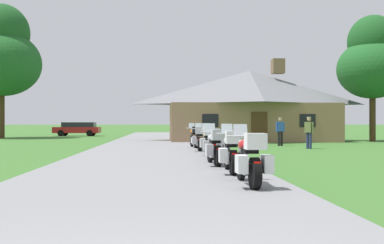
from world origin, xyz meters
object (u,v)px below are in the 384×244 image
(parked_red_suv_far_left, at_px, (78,128))
(motorcycle_orange_farthest_in_row, at_px, (194,137))
(motorcycle_green_sixth_in_row, at_px, (199,139))
(bystander_olive_shirt_beside_signpost, at_px, (309,131))
(tree_left_far, at_px, (2,54))
(motorcycle_orange_fifth_in_row, at_px, (208,141))
(motorcycle_silver_second_in_row, at_px, (231,152))
(motorcycle_silver_third_in_row, at_px, (215,148))
(bystander_blue_shirt_near_lodge, at_px, (280,130))
(motorcycle_red_nearest_to_camera, at_px, (250,160))
(tree_right_of_lodge, at_px, (372,61))
(motorcycle_white_fourth_in_row, at_px, (213,144))

(parked_red_suv_far_left, bearing_deg, motorcycle_orange_farthest_in_row, -153.92)
(motorcycle_green_sixth_in_row, bearing_deg, bystander_olive_shirt_beside_signpost, 21.21)
(motorcycle_green_sixth_in_row, distance_m, motorcycle_orange_farthest_in_row, 2.63)
(bystander_olive_shirt_beside_signpost, height_order, tree_left_far, tree_left_far)
(motorcycle_orange_fifth_in_row, relative_size, parked_red_suv_far_left, 0.45)
(motorcycle_silver_second_in_row, distance_m, motorcycle_silver_third_in_row, 2.23)
(bystander_blue_shirt_near_lodge, xyz_separation_m, bystander_olive_shirt_beside_signpost, (0.75, -2.97, 0.00))
(motorcycle_green_sixth_in_row, height_order, bystander_olive_shirt_beside_signpost, bystander_olive_shirt_beside_signpost)
(motorcycle_silver_third_in_row, bearing_deg, bystander_blue_shirt_near_lodge, 63.13)
(motorcycle_orange_fifth_in_row, xyz_separation_m, parked_red_suv_far_left, (-10.50, 27.78, 0.17))
(motorcycle_silver_third_in_row, bearing_deg, motorcycle_red_nearest_to_camera, -91.07)
(motorcycle_silver_second_in_row, bearing_deg, bystander_olive_shirt_beside_signpost, 64.66)
(motorcycle_red_nearest_to_camera, distance_m, parked_red_suv_far_left, 38.58)
(tree_right_of_lodge, bearing_deg, motorcycle_white_fourth_in_row, -130.98)
(motorcycle_orange_farthest_in_row, height_order, bystander_olive_shirt_beside_signpost, bystander_olive_shirt_beside_signpost)
(bystander_olive_shirt_beside_signpost, bearing_deg, motorcycle_green_sixth_in_row, -109.28)
(tree_right_of_lodge, xyz_separation_m, parked_red_suv_far_left, (-23.86, 14.67, -5.09))
(motorcycle_white_fourth_in_row, xyz_separation_m, tree_right_of_lodge, (13.42, 15.45, 5.26))
(motorcycle_red_nearest_to_camera, relative_size, motorcycle_orange_farthest_in_row, 1.00)
(motorcycle_silver_second_in_row, xyz_separation_m, bystander_olive_shirt_beside_signpost, (5.90, 11.50, 0.34))
(motorcycle_white_fourth_in_row, height_order, parked_red_suv_far_left, parked_red_suv_far_left)
(bystander_olive_shirt_beside_signpost, relative_size, tree_left_far, 0.14)
(motorcycle_silver_second_in_row, relative_size, tree_right_of_lodge, 0.23)
(parked_red_suv_far_left, bearing_deg, motorcycle_red_nearest_to_camera, -162.67)
(motorcycle_red_nearest_to_camera, bearing_deg, bystander_blue_shirt_near_lodge, 71.93)
(motorcycle_silver_third_in_row, distance_m, bystander_olive_shirt_beside_signpost, 11.09)
(motorcycle_green_sixth_in_row, height_order, motorcycle_orange_farthest_in_row, same)
(motorcycle_white_fourth_in_row, relative_size, bystander_olive_shirt_beside_signpost, 1.24)
(motorcycle_orange_farthest_in_row, bearing_deg, tree_left_far, 127.98)
(motorcycle_red_nearest_to_camera, relative_size, tree_right_of_lodge, 0.23)
(motorcycle_red_nearest_to_camera, relative_size, motorcycle_green_sixth_in_row, 1.00)
(motorcycle_white_fourth_in_row, bearing_deg, tree_right_of_lodge, 51.16)
(motorcycle_green_sixth_in_row, bearing_deg, motorcycle_orange_farthest_in_row, 93.41)
(tree_left_far, bearing_deg, motorcycle_silver_second_in_row, -61.22)
(motorcycle_red_nearest_to_camera, xyz_separation_m, motorcycle_green_sixth_in_row, (-0.09, 11.86, 0.00))
(motorcycle_silver_second_in_row, xyz_separation_m, tree_right_of_lodge, (13.45, 20.06, 5.26))
(motorcycle_white_fourth_in_row, xyz_separation_m, motorcycle_orange_fifth_in_row, (0.06, 2.35, 0.00))
(motorcycle_silver_second_in_row, xyz_separation_m, tree_left_far, (-15.95, 29.04, 6.80))
(motorcycle_silver_third_in_row, distance_m, tree_left_far, 31.85)
(motorcycle_silver_third_in_row, height_order, motorcycle_orange_farthest_in_row, same)
(motorcycle_silver_third_in_row, xyz_separation_m, bystander_olive_shirt_beside_signpost, (6.07, 9.28, 0.34))
(motorcycle_orange_fifth_in_row, distance_m, motorcycle_green_sixth_in_row, 2.50)
(tree_right_of_lodge, bearing_deg, motorcycle_orange_farthest_in_row, -149.54)
(motorcycle_silver_third_in_row, xyz_separation_m, tree_left_far, (-15.78, 26.81, 6.80))
(tree_left_far, height_order, tree_right_of_lodge, tree_left_far)
(tree_right_of_lodge, bearing_deg, parked_red_suv_far_left, 148.41)
(motorcycle_silver_second_in_row, bearing_deg, motorcycle_orange_fifth_in_row, 91.11)
(motorcycle_silver_second_in_row, bearing_deg, motorcycle_red_nearest_to_camera, -87.70)
(motorcycle_silver_second_in_row, xyz_separation_m, motorcycle_silver_third_in_row, (-0.17, 2.22, 0.00))
(bystander_blue_shirt_near_lodge, relative_size, parked_red_suv_far_left, 0.36)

